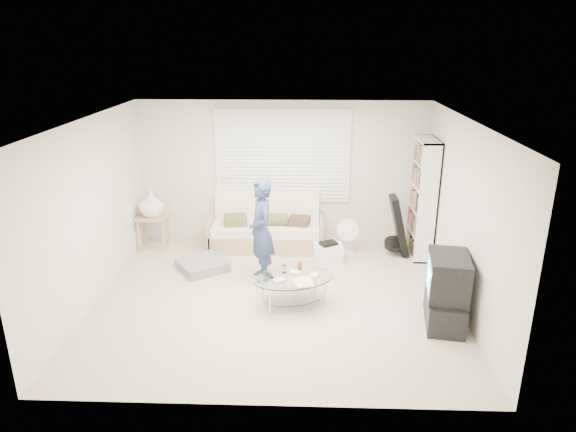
{
  "coord_description": "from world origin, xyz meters",
  "views": [
    {
      "loc": [
        0.4,
        -6.47,
        3.49
      ],
      "look_at": [
        0.16,
        0.3,
        1.13
      ],
      "focal_mm": 32.0,
      "sensor_mm": 36.0,
      "label": 1
    }
  ],
  "objects_px": {
    "bookshelf": "(422,198)",
    "futon_sofa": "(266,230)",
    "tv_unit": "(446,291)",
    "coffee_table": "(294,282)"
  },
  "relations": [
    {
      "from": "bookshelf",
      "to": "tv_unit",
      "type": "height_order",
      "value": "bookshelf"
    },
    {
      "from": "futon_sofa",
      "to": "tv_unit",
      "type": "xyz_separation_m",
      "value": [
        2.47,
        -2.46,
        0.14
      ]
    },
    {
      "from": "futon_sofa",
      "to": "coffee_table",
      "type": "relative_size",
      "value": 1.54
    },
    {
      "from": "futon_sofa",
      "to": "bookshelf",
      "type": "xyz_separation_m",
      "value": [
        2.6,
        -0.21,
        0.67
      ]
    },
    {
      "from": "bookshelf",
      "to": "coffee_table",
      "type": "relative_size",
      "value": 1.55
    },
    {
      "from": "bookshelf",
      "to": "futon_sofa",
      "type": "bearing_deg",
      "value": 175.32
    },
    {
      "from": "bookshelf",
      "to": "coffee_table",
      "type": "distance_m",
      "value": 2.84
    },
    {
      "from": "tv_unit",
      "to": "futon_sofa",
      "type": "bearing_deg",
      "value": 135.14
    },
    {
      "from": "bookshelf",
      "to": "tv_unit",
      "type": "distance_m",
      "value": 2.31
    },
    {
      "from": "futon_sofa",
      "to": "bookshelf",
      "type": "height_order",
      "value": "bookshelf"
    }
  ]
}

